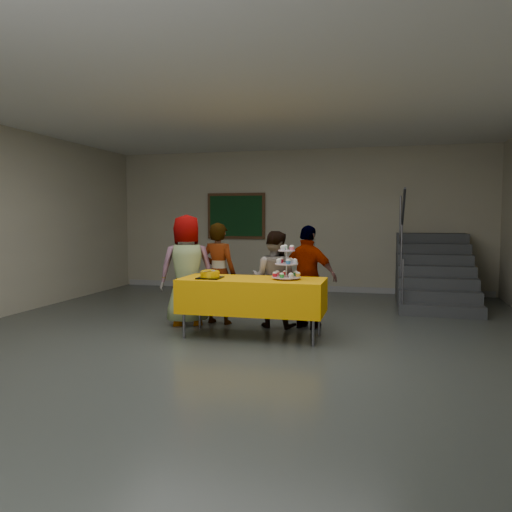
{
  "coord_description": "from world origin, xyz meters",
  "views": [
    {
      "loc": [
        1.76,
        -5.54,
        1.56
      ],
      "look_at": [
        0.13,
        0.9,
        1.05
      ],
      "focal_mm": 35.0,
      "sensor_mm": 36.0,
      "label": 1
    }
  ],
  "objects_px": {
    "bake_table": "(252,295)",
    "noticeboard": "(236,216)",
    "schoolchild_b": "(219,273)",
    "schoolchild_c": "(274,279)",
    "cupcake_stand": "(286,267)",
    "bear_cake": "(210,274)",
    "staircase": "(433,276)",
    "schoolchild_d": "(308,277)",
    "schoolchild_a": "(187,270)"
  },
  "relations": [
    {
      "from": "schoolchild_d",
      "to": "bear_cake",
      "type": "bearing_deg",
      "value": 52.5
    },
    {
      "from": "staircase",
      "to": "bear_cake",
      "type": "bearing_deg",
      "value": -131.14
    },
    {
      "from": "bear_cake",
      "to": "schoolchild_d",
      "type": "bearing_deg",
      "value": 34.16
    },
    {
      "from": "cupcake_stand",
      "to": "schoolchild_d",
      "type": "bearing_deg",
      "value": 73.84
    },
    {
      "from": "schoolchild_b",
      "to": "schoolchild_d",
      "type": "relative_size",
      "value": 1.02
    },
    {
      "from": "cupcake_stand",
      "to": "schoolchild_b",
      "type": "xyz_separation_m",
      "value": [
        -1.14,
        0.67,
        -0.19
      ]
    },
    {
      "from": "bear_cake",
      "to": "staircase",
      "type": "bearing_deg",
      "value": 48.86
    },
    {
      "from": "schoolchild_b",
      "to": "staircase",
      "type": "height_order",
      "value": "staircase"
    },
    {
      "from": "noticeboard",
      "to": "staircase",
      "type": "bearing_deg",
      "value": -11.68
    },
    {
      "from": "bake_table",
      "to": "bear_cake",
      "type": "relative_size",
      "value": 5.25
    },
    {
      "from": "cupcake_stand",
      "to": "bake_table",
      "type": "bearing_deg",
      "value": -176.97
    },
    {
      "from": "cupcake_stand",
      "to": "bear_cake",
      "type": "distance_m",
      "value": 1.0
    },
    {
      "from": "schoolchild_a",
      "to": "noticeboard",
      "type": "bearing_deg",
      "value": -109.42
    },
    {
      "from": "bake_table",
      "to": "noticeboard",
      "type": "relative_size",
      "value": 1.45
    },
    {
      "from": "cupcake_stand",
      "to": "noticeboard",
      "type": "relative_size",
      "value": 0.34
    },
    {
      "from": "schoolchild_b",
      "to": "schoolchild_d",
      "type": "distance_m",
      "value": 1.33
    },
    {
      "from": "schoolchild_d",
      "to": "noticeboard",
      "type": "height_order",
      "value": "noticeboard"
    },
    {
      "from": "schoolchild_a",
      "to": "staircase",
      "type": "xyz_separation_m",
      "value": [
        3.68,
        2.93,
        -0.31
      ]
    },
    {
      "from": "schoolchild_c",
      "to": "schoolchild_d",
      "type": "bearing_deg",
      "value": -173.08
    },
    {
      "from": "cupcake_stand",
      "to": "schoolchild_d",
      "type": "distance_m",
      "value": 0.71
    },
    {
      "from": "cupcake_stand",
      "to": "noticeboard",
      "type": "xyz_separation_m",
      "value": [
        -1.92,
        4.25,
        0.67
      ]
    },
    {
      "from": "schoolchild_a",
      "to": "bear_cake",
      "type": "bearing_deg",
      "value": 107.62
    },
    {
      "from": "bear_cake",
      "to": "staircase",
      "type": "relative_size",
      "value": 0.15
    },
    {
      "from": "cupcake_stand",
      "to": "bear_cake",
      "type": "height_order",
      "value": "cupcake_stand"
    },
    {
      "from": "bear_cake",
      "to": "schoolchild_b",
      "type": "bearing_deg",
      "value": 100.75
    },
    {
      "from": "bear_cake",
      "to": "schoolchild_b",
      "type": "height_order",
      "value": "schoolchild_b"
    },
    {
      "from": "bear_cake",
      "to": "schoolchild_c",
      "type": "xyz_separation_m",
      "value": [
        0.69,
        0.79,
        -0.14
      ]
    },
    {
      "from": "bake_table",
      "to": "schoolchild_c",
      "type": "distance_m",
      "value": 0.7
    },
    {
      "from": "staircase",
      "to": "noticeboard",
      "type": "distance_m",
      "value": 4.27
    },
    {
      "from": "cupcake_stand",
      "to": "staircase",
      "type": "height_order",
      "value": "staircase"
    },
    {
      "from": "schoolchild_a",
      "to": "schoolchild_d",
      "type": "height_order",
      "value": "schoolchild_a"
    },
    {
      "from": "schoolchild_b",
      "to": "schoolchild_c",
      "type": "height_order",
      "value": "schoolchild_b"
    },
    {
      "from": "staircase",
      "to": "noticeboard",
      "type": "height_order",
      "value": "noticeboard"
    },
    {
      "from": "bear_cake",
      "to": "schoolchild_b",
      "type": "xyz_separation_m",
      "value": [
        -0.16,
        0.82,
        -0.08
      ]
    },
    {
      "from": "bear_cake",
      "to": "schoolchild_b",
      "type": "distance_m",
      "value": 0.84
    },
    {
      "from": "schoolchild_d",
      "to": "schoolchild_c",
      "type": "bearing_deg",
      "value": 19.62
    },
    {
      "from": "bake_table",
      "to": "staircase",
      "type": "xyz_separation_m",
      "value": [
        2.56,
        3.43,
        -0.07
      ]
    },
    {
      "from": "schoolchild_d",
      "to": "noticeboard",
      "type": "bearing_deg",
      "value": -41.15
    },
    {
      "from": "schoolchild_a",
      "to": "schoolchild_c",
      "type": "relative_size",
      "value": 1.17
    },
    {
      "from": "cupcake_stand",
      "to": "schoolchild_a",
      "type": "height_order",
      "value": "schoolchild_a"
    },
    {
      "from": "cupcake_stand",
      "to": "schoolchild_c",
      "type": "height_order",
      "value": "schoolchild_c"
    },
    {
      "from": "schoolchild_b",
      "to": "staircase",
      "type": "relative_size",
      "value": 0.62
    },
    {
      "from": "schoolchild_b",
      "to": "staircase",
      "type": "distance_m",
      "value": 4.26
    },
    {
      "from": "cupcake_stand",
      "to": "staircase",
      "type": "relative_size",
      "value": 0.19
    },
    {
      "from": "schoolchild_c",
      "to": "noticeboard",
      "type": "relative_size",
      "value": 1.06
    },
    {
      "from": "staircase",
      "to": "bake_table",
      "type": "bearing_deg",
      "value": -126.76
    },
    {
      "from": "cupcake_stand",
      "to": "schoolchild_a",
      "type": "distance_m",
      "value": 1.64
    },
    {
      "from": "bake_table",
      "to": "cupcake_stand",
      "type": "height_order",
      "value": "cupcake_stand"
    },
    {
      "from": "schoolchild_d",
      "to": "noticeboard",
      "type": "relative_size",
      "value": 1.12
    },
    {
      "from": "bear_cake",
      "to": "bake_table",
      "type": "bearing_deg",
      "value": 12.47
    }
  ]
}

